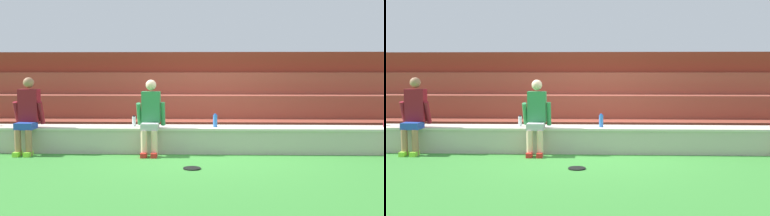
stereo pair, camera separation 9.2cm
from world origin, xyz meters
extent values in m
plane|color=#388433|center=(0.00, 0.00, 0.00)|extent=(80.00, 80.00, 0.00)
cube|color=#B7AF9E|center=(0.00, 0.30, 0.23)|extent=(9.94, 0.59, 0.46)
cube|color=beige|center=(0.00, 0.30, 0.45)|extent=(9.98, 0.63, 0.04)
cube|color=brown|center=(0.00, 1.13, 0.24)|extent=(11.52, 0.61, 0.49)
cube|color=brown|center=(0.00, 1.74, 0.49)|extent=(11.52, 0.61, 0.97)
cube|color=brown|center=(0.00, 2.35, 0.73)|extent=(11.52, 0.61, 1.46)
cube|color=maroon|center=(0.00, 2.96, 0.97)|extent=(11.52, 0.61, 1.94)
cylinder|color=#996B4C|center=(-3.30, -0.21, 0.23)|extent=(0.11, 0.11, 0.46)
cylinder|color=#996B4C|center=(-3.10, -0.21, 0.23)|extent=(0.11, 0.11, 0.46)
cube|color=#8CD833|center=(-3.30, -0.25, 0.04)|extent=(0.10, 0.22, 0.08)
cube|color=#8CD833|center=(-3.10, -0.25, 0.04)|extent=(0.10, 0.22, 0.08)
cube|color=#2347B2|center=(-3.20, -0.08, 0.52)|extent=(0.32, 0.32, 0.12)
cube|color=maroon|center=(-3.20, 0.10, 0.87)|extent=(0.35, 0.20, 0.59)
sphere|color=#996B4C|center=(-3.20, 0.10, 1.28)|extent=(0.19, 0.19, 0.19)
cylinder|color=maroon|center=(-3.43, 0.08, 0.73)|extent=(0.08, 0.21, 0.42)
cylinder|color=maroon|center=(-2.98, 0.08, 0.73)|extent=(0.08, 0.21, 0.42)
cylinder|color=beige|center=(-1.07, -0.23, 0.23)|extent=(0.11, 0.11, 0.46)
cylinder|color=beige|center=(-0.89, -0.23, 0.23)|extent=(0.11, 0.11, 0.46)
cube|color=red|center=(-1.07, -0.27, 0.04)|extent=(0.10, 0.22, 0.08)
cube|color=red|center=(-0.89, -0.27, 0.04)|extent=(0.10, 0.22, 0.08)
cube|color=#B2B2B7|center=(-0.98, -0.09, 0.52)|extent=(0.30, 0.34, 0.12)
cube|color=#2D7F47|center=(-0.98, 0.09, 0.85)|extent=(0.33, 0.20, 0.55)
sphere|color=beige|center=(-0.98, 0.09, 1.24)|extent=(0.19, 0.19, 0.19)
cylinder|color=#2D7F47|center=(-1.19, 0.07, 0.72)|extent=(0.08, 0.24, 0.42)
cylinder|color=#2D7F47|center=(-0.77, 0.07, 0.72)|extent=(0.08, 0.15, 0.43)
cylinder|color=silver|center=(-1.33, 0.32, 0.56)|extent=(0.06, 0.06, 0.18)
cylinder|color=black|center=(-1.33, 0.32, 0.66)|extent=(0.04, 0.04, 0.02)
cylinder|color=blue|center=(0.18, 0.24, 0.58)|extent=(0.08, 0.08, 0.22)
cylinder|color=blue|center=(0.18, 0.24, 0.70)|extent=(0.05, 0.05, 0.02)
cylinder|color=black|center=(-0.21, -1.15, 0.01)|extent=(0.27, 0.27, 0.02)
camera|label=1|loc=(-0.03, -7.62, 1.48)|focal=40.41mm
camera|label=2|loc=(0.07, -7.62, 1.48)|focal=40.41mm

